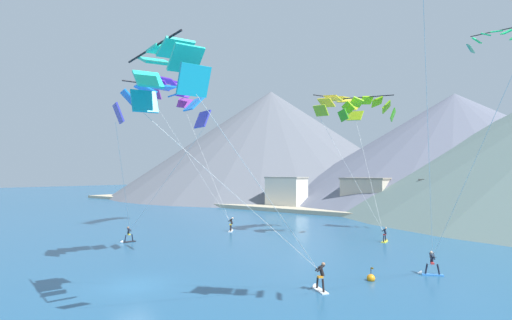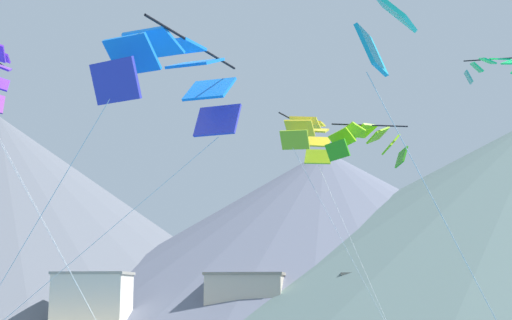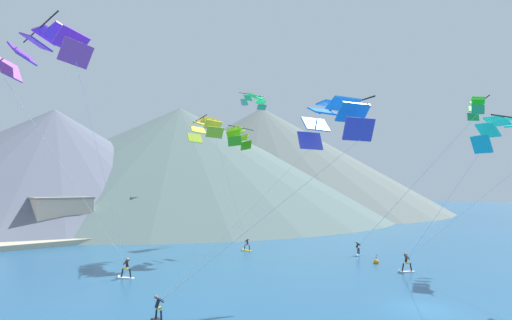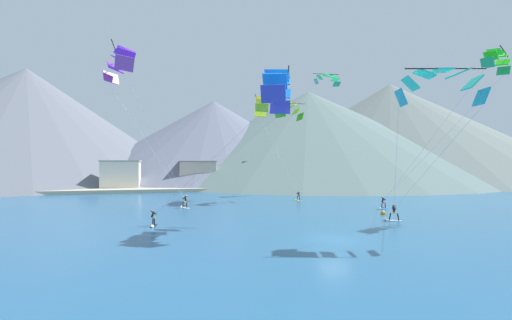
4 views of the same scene
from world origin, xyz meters
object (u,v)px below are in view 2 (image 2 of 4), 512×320
(parafoil_kite_near_lead, at_px, (309,135))
(parafoil_kite_distant_high_outer, at_px, (499,68))
(parafoil_kite_mid_center, at_px, (173,73))
(parafoil_kite_distant_low_drift, at_px, (367,141))

(parafoil_kite_near_lead, distance_m, parafoil_kite_distant_high_outer, 18.35)
(parafoil_kite_mid_center, xyz_separation_m, parafoil_kite_distant_low_drift, (8.00, 21.04, 1.46))
(parafoil_kite_distant_low_drift, bearing_deg, parafoil_kite_mid_center, -110.80)
(parafoil_kite_distant_high_outer, height_order, parafoil_kite_distant_low_drift, parafoil_kite_distant_high_outer)
(parafoil_kite_distant_low_drift, bearing_deg, parafoil_kite_near_lead, 161.15)
(parafoil_kite_mid_center, relative_size, parafoil_kite_distant_high_outer, 2.28)
(parafoil_kite_near_lead, relative_size, parafoil_kite_mid_center, 1.13)
(parafoil_kite_near_lead, relative_size, parafoil_kite_distant_low_drift, 2.69)
(parafoil_kite_mid_center, relative_size, parafoil_kite_distant_low_drift, 2.37)
(parafoil_kite_distant_high_outer, distance_m, parafoil_kite_distant_low_drift, 16.41)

